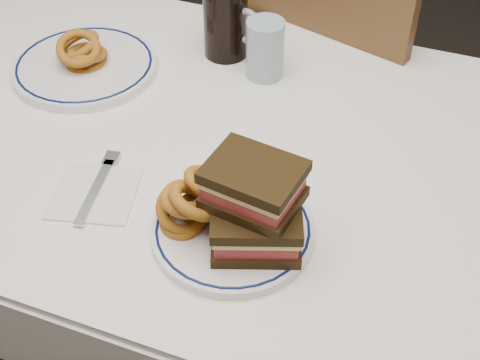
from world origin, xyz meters
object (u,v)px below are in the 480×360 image
(chair_far, at_px, (335,91))
(far_plate, at_px, (85,66))
(beer_mug, at_px, (227,20))
(main_plate, at_px, (233,230))
(reuben_sandwich, at_px, (255,206))

(chair_far, distance_m, far_plate, 0.66)
(chair_far, distance_m, beer_mug, 0.46)
(chair_far, xyz_separation_m, far_plate, (-0.43, -0.44, 0.25))
(main_plate, height_order, far_plate, far_plate)
(beer_mug, bearing_deg, main_plate, -67.42)
(chair_far, relative_size, reuben_sandwich, 5.88)
(beer_mug, bearing_deg, far_plate, -146.47)
(main_plate, xyz_separation_m, beer_mug, (-0.19, 0.47, 0.07))
(main_plate, bearing_deg, far_plate, 145.03)
(main_plate, height_order, beer_mug, beer_mug)
(chair_far, height_order, reuben_sandwich, chair_far)
(main_plate, xyz_separation_m, reuben_sandwich, (0.04, -0.01, 0.07))
(chair_far, bearing_deg, main_plate, -89.02)
(chair_far, distance_m, main_plate, 0.78)
(reuben_sandwich, distance_m, beer_mug, 0.53)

